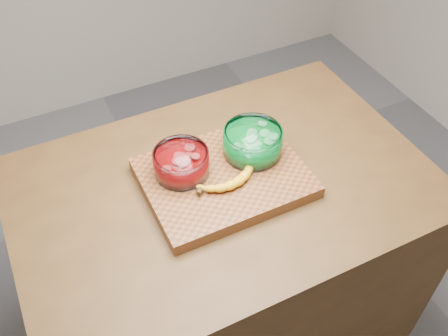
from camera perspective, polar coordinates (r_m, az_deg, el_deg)
name	(u,v)px	position (r m, az deg, el deg)	size (l,w,h in m)	color
ground	(224,329)	(2.19, 0.00, -17.88)	(3.50, 3.50, 0.00)	#5C5C60
counter	(224,269)	(1.79, 0.00, -11.46)	(1.20, 0.80, 0.90)	#482F15
cutting_board	(224,178)	(1.42, 0.00, -1.13)	(0.45, 0.35, 0.04)	brown
bowl_red	(181,163)	(1.39, -4.89, 0.59)	(0.16, 0.16, 0.07)	white
bowl_green	(253,142)	(1.44, 3.29, 2.94)	(0.17, 0.17, 0.08)	white
banana	(228,175)	(1.38, 0.49, -0.76)	(0.23, 0.13, 0.03)	gold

